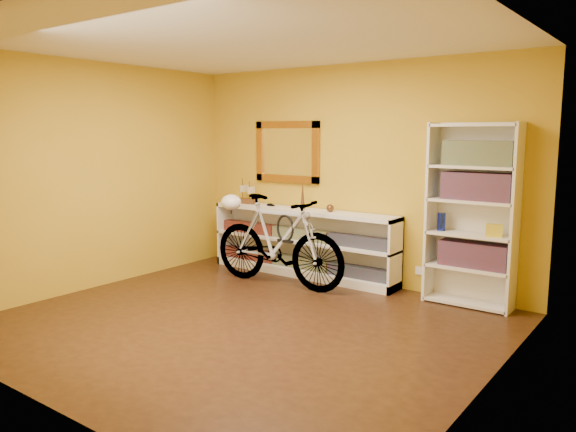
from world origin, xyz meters
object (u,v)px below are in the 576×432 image
Objects in this scene: helmet at (231,202)px; bicycle at (278,241)px; console_unit at (302,242)px; bookcase at (471,216)px.

bicycle is at bearing 2.53° from helmet.
console_unit is at bearing 1.70° from bicycle.
console_unit is at bearing -179.32° from bookcase.
console_unit is 1.02m from helmet.
helmet is at bearing 90.00° from bicycle.
bicycle is (-2.07, -0.58, -0.41)m from bookcase.
bicycle is at bearing -164.32° from bookcase.
helmet is (-2.76, -0.61, -0.00)m from bookcase.
helmet reaches higher than console_unit.
bookcase is 2.83m from helmet.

